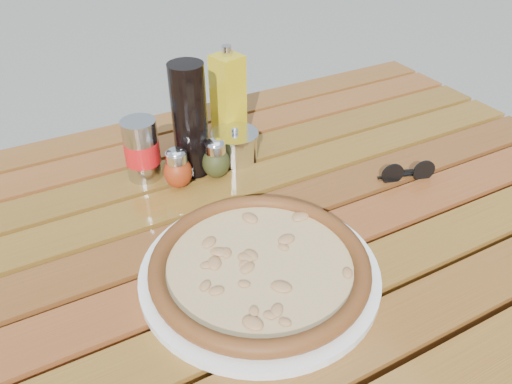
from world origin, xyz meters
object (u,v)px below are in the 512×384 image
parmesan_tin (235,145)px  pizza (260,264)px  pepper_shaker (178,168)px  oregano_shaker (216,159)px  soda_can (142,150)px  plate (260,272)px  olive_oil_cruet (228,99)px  dark_bottle (190,120)px  sunglasses (407,173)px  table (261,244)px

parmesan_tin → pizza: bearing=-110.4°
pepper_shaker → parmesan_tin: pepper_shaker is taller
oregano_shaker → soda_can: (-0.12, 0.07, 0.02)m
pepper_shaker → soda_can: 0.08m
plate → pizza: bearing=90.0°
olive_oil_cruet → pizza: bearing=-109.8°
dark_bottle → sunglasses: 0.43m
soda_can → parmesan_tin: size_ratio=0.98×
plate → pizza: 0.02m
pepper_shaker → dark_bottle: 0.09m
table → dark_bottle: dark_bottle is taller
parmesan_tin → table: bearing=-102.4°
pizza → pepper_shaker: 0.28m
plate → parmesan_tin: 0.34m
dark_bottle → oregano_shaker: bearing=-52.3°
parmesan_tin → plate: bearing=-110.4°
plate → parmesan_tin: (0.12, 0.32, 0.02)m
soda_can → olive_oil_cruet: olive_oil_cruet is taller
soda_can → olive_oil_cruet: size_ratio=0.57×
soda_can → plate: bearing=-79.3°
table → parmesan_tin: (0.04, 0.18, 0.11)m
table → plate: bearing=-119.9°
dark_bottle → soda_can: dark_bottle is taller
dark_bottle → soda_can: size_ratio=1.83×
pizza → parmesan_tin: parmesan_tin is taller
oregano_shaker → table: bearing=-81.6°
parmesan_tin → soda_can: bearing=172.6°
table → pepper_shaker: bearing=123.9°
soda_can → pizza: bearing=-79.3°
pizza → soda_can: bearing=100.7°
olive_oil_cruet → parmesan_tin: (-0.02, -0.07, -0.07)m
soda_can → olive_oil_cruet: bearing=13.5°
dark_bottle → pepper_shaker: bearing=-140.9°
plate → olive_oil_cruet: size_ratio=1.71×
plate → olive_oil_cruet: (0.14, 0.39, 0.09)m
pizza → parmesan_tin: size_ratio=3.39×
pepper_shaker → dark_bottle: bearing=39.1°
oregano_shaker → soda_can: soda_can is taller
olive_oil_cruet → sunglasses: bearing=-52.4°
oregano_shaker → parmesan_tin: oregano_shaker is taller
table → oregano_shaker: (-0.02, 0.14, 0.11)m
pepper_shaker → olive_oil_cruet: 0.20m
pizza → soda_can: (-0.06, 0.34, 0.04)m
plate → soda_can: (-0.06, 0.34, 0.05)m
pepper_shaker → oregano_shaker: (0.08, -0.00, 0.00)m
soda_can → sunglasses: 0.51m
table → pizza: size_ratio=3.38×
plate → parmesan_tin: bearing=69.6°
table → dark_bottle: bearing=105.9°
plate → sunglasses: sunglasses is taller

